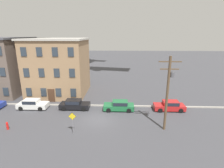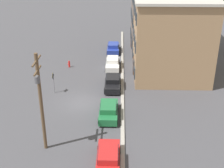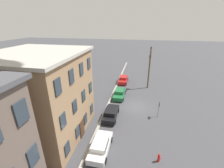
{
  "view_description": "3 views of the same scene",
  "coord_description": "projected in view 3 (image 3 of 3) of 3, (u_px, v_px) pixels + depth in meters",
  "views": [
    {
      "loc": [
        2.71,
        -20.65,
        10.78
      ],
      "look_at": [
        1.69,
        4.18,
        3.68
      ],
      "focal_mm": 28.0,
      "sensor_mm": 36.0,
      "label": 1
    },
    {
      "loc": [
        29.82,
        4.21,
        16.38
      ],
      "look_at": [
        1.74,
        3.41,
        3.15
      ],
      "focal_mm": 50.0,
      "sensor_mm": 36.0,
      "label": 2
    },
    {
      "loc": [
        -21.9,
        -0.47,
        12.98
      ],
      "look_at": [
        -0.55,
        3.84,
        3.9
      ],
      "focal_mm": 24.0,
      "sensor_mm": 36.0,
      "label": 3
    }
  ],
  "objects": [
    {
      "name": "ground_plane",
      "position": [
        135.0,
        106.0,
        24.9
      ],
      "size": [
        200.0,
        200.0,
        0.0
      ],
      "primitive_type": "plane",
      "color": "#424247"
    },
    {
      "name": "kerb_strip",
      "position": [
        109.0,
        103.0,
        25.69
      ],
      "size": [
        56.0,
        0.36,
        0.16
      ],
      "primitive_type": "cube",
      "color": "#9E998E",
      "rests_on": "ground_plane"
    },
    {
      "name": "apartment_midblock",
      "position": [
        42.0,
        96.0,
        17.32
      ],
      "size": [
        10.32,
        9.65,
        10.12
      ],
      "color": "#9E7A56",
      "rests_on": "ground_plane"
    },
    {
      "name": "car_white",
      "position": [
        100.0,
        146.0,
        15.96
      ],
      "size": [
        4.4,
        1.92,
        1.43
      ],
      "color": "silver",
      "rests_on": "ground_plane"
    },
    {
      "name": "car_black",
      "position": [
        111.0,
        113.0,
        21.7
      ],
      "size": [
        4.4,
        1.92,
        1.43
      ],
      "color": "black",
      "rests_on": "ground_plane"
    },
    {
      "name": "car_green",
      "position": [
        120.0,
        93.0,
        27.71
      ],
      "size": [
        4.4,
        1.92,
        1.43
      ],
      "color": "#1E6638",
      "rests_on": "ground_plane"
    },
    {
      "name": "car_red",
      "position": [
        123.0,
        79.0,
        34.43
      ],
      "size": [
        4.4,
        1.92,
        1.43
      ],
      "color": "#B21E1E",
      "rests_on": "ground_plane"
    },
    {
      "name": "caution_sign",
      "position": [
        159.0,
        107.0,
        21.48
      ],
      "size": [
        0.88,
        0.08,
        2.55
      ],
      "color": "slate",
      "rests_on": "ground_plane"
    },
    {
      "name": "utility_pole",
      "position": [
        149.0,
        66.0,
        30.02
      ],
      "size": [
        2.4,
        0.44,
        8.6
      ],
      "color": "brown",
      "rests_on": "ground_plane"
    },
    {
      "name": "fire_hydrant",
      "position": [
        159.0,
        158.0,
        14.88
      ],
      "size": [
        0.24,
        0.34,
        0.96
      ],
      "color": "red",
      "rests_on": "ground_plane"
    }
  ]
}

